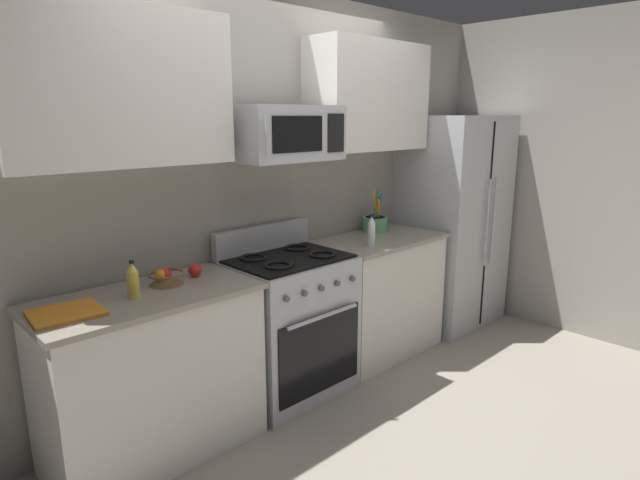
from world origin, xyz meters
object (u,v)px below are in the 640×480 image
(range_oven, at_px, (289,324))
(refrigerator, at_px, (453,221))
(microwave, at_px, (284,133))
(apple_loose, at_px, (195,270))
(bottle_oil, at_px, (133,281))
(fruit_basket, at_px, (165,277))
(utensil_crock, at_px, (375,223))
(cutting_board, at_px, (66,313))
(bottle_vinegar, at_px, (371,231))

(range_oven, height_order, refrigerator, refrigerator)
(range_oven, distance_m, microwave, 1.22)
(apple_loose, xyz_separation_m, bottle_oil, (-0.41, -0.10, 0.05))
(microwave, bearing_deg, fruit_basket, 176.85)
(apple_loose, bearing_deg, refrigerator, -2.43)
(fruit_basket, distance_m, apple_loose, 0.19)
(refrigerator, distance_m, microwave, 2.03)
(range_oven, distance_m, utensil_crock, 1.16)
(bottle_oil, bearing_deg, range_oven, 0.79)
(bottle_oil, bearing_deg, cutting_board, -179.94)
(apple_loose, bearing_deg, microwave, -5.87)
(microwave, bearing_deg, refrigerator, -1.29)
(range_oven, xyz_separation_m, utensil_crock, (1.04, 0.16, 0.51))
(utensil_crock, xyz_separation_m, fruit_basket, (-1.84, -0.09, -0.03))
(range_oven, xyz_separation_m, microwave, (-0.00, 0.02, 1.22))
(range_oven, height_order, apple_loose, range_oven)
(cutting_board, bearing_deg, microwave, 1.67)
(utensil_crock, height_order, bottle_vinegar, utensil_crock)
(bottle_oil, distance_m, bottle_vinegar, 1.69)
(fruit_basket, xyz_separation_m, apple_loose, (0.19, 0.02, -0.00))
(refrigerator, bearing_deg, range_oven, 179.47)
(range_oven, xyz_separation_m, refrigerator, (1.87, -0.02, 0.43))
(cutting_board, bearing_deg, range_oven, 0.61)
(refrigerator, xyz_separation_m, apple_loose, (-2.49, 0.11, 0.05))
(fruit_basket, bearing_deg, bottle_oil, -158.93)
(range_oven, distance_m, cutting_board, 1.42)
(refrigerator, distance_m, bottle_oil, 2.90)
(utensil_crock, relative_size, cutting_board, 1.12)
(cutting_board, height_order, bottle_oil, bottle_oil)
(bottle_vinegar, bearing_deg, refrigerator, 4.96)
(range_oven, bearing_deg, apple_loose, 171.84)
(range_oven, relative_size, refrigerator, 0.61)
(apple_loose, relative_size, bottle_vinegar, 0.33)
(apple_loose, height_order, bottle_vinegar, bottle_vinegar)
(range_oven, relative_size, utensil_crock, 3.22)
(refrigerator, xyz_separation_m, bottle_oil, (-2.90, 0.00, 0.10))
(range_oven, xyz_separation_m, bottle_vinegar, (0.66, -0.12, 0.54))
(fruit_basket, bearing_deg, refrigerator, -1.85)
(refrigerator, height_order, utensil_crock, refrigerator)
(fruit_basket, bearing_deg, range_oven, -4.91)
(microwave, xyz_separation_m, cutting_board, (-1.35, -0.04, -0.78))
(refrigerator, relative_size, microwave, 2.64)
(bottle_oil, bearing_deg, fruit_basket, 21.07)
(apple_loose, distance_m, bottle_vinegar, 1.30)
(range_oven, relative_size, microwave, 1.60)
(range_oven, height_order, bottle_vinegar, bottle_vinegar)
(refrigerator, distance_m, utensil_crock, 0.86)
(apple_loose, relative_size, cutting_board, 0.25)
(bottle_vinegar, bearing_deg, microwave, 167.46)
(utensil_crock, bearing_deg, cutting_board, -175.85)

